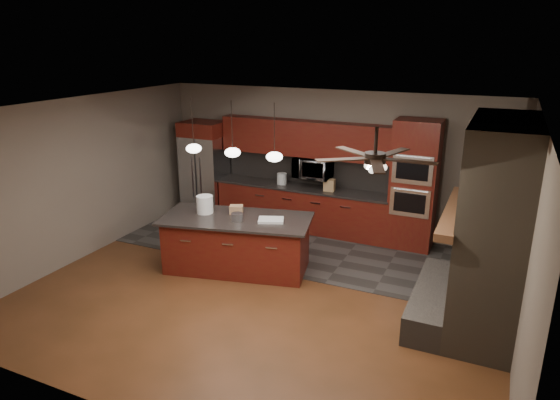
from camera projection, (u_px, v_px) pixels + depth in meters
The scene contains 22 objects.
ground at pixel (264, 291), 7.72m from camera, with size 7.00×7.00×0.00m, color brown.
ceiling at pixel (262, 109), 6.86m from camera, with size 7.00×6.00×0.02m, color white.
back_wall at pixel (331, 161), 9.89m from camera, with size 7.00×0.02×2.80m, color #71675A.
right_wall at pixel (528, 244), 5.91m from camera, with size 0.02×6.00×2.80m, color #71675A.
left_wall at pixel (83, 178), 8.68m from camera, with size 0.02×6.00×2.80m, color #71675A.
slate_tile_patch at pixel (307, 248), 9.28m from camera, with size 7.00×2.40×0.01m, color #393633.
fireplace_column at pixel (487, 235), 6.47m from camera, with size 1.30×2.10×2.80m.
back_cabinetry at pixel (303, 186), 10.01m from camera, with size 3.59×0.64×2.20m.
oven_tower at pixel (414, 185), 9.01m from camera, with size 0.80×0.63×2.38m.
microwave at pixel (313, 168), 9.81m from camera, with size 0.73×0.41×0.50m, color silver.
refrigerator at pixel (205, 169), 10.74m from camera, with size 0.88×0.75×2.07m.
kitchen_island at pixel (237, 243), 8.32m from camera, with size 2.64×1.63×0.92m.
white_bucket at pixel (205, 204), 8.37m from camera, with size 0.28×0.28×0.30m, color white.
paint_can at pixel (237, 217), 8.02m from camera, with size 0.19×0.19×0.13m, color #A7A7AB.
paint_tray at pixel (271, 220), 8.02m from camera, with size 0.40×0.28×0.04m, color silver.
cardboard_box at pixel (236, 209), 8.36m from camera, with size 0.22×0.16×0.14m, color #A27853.
counter_bucket at pixel (282, 179), 10.11m from camera, with size 0.20×0.20×0.22m, color silver.
counter_box at pixel (329, 185), 9.66m from camera, with size 0.21×0.16×0.23m, color tan.
pendant_left at pixel (194, 148), 8.38m from camera, with size 0.26×0.26×0.92m.
pendant_center at pixel (233, 152), 8.08m from camera, with size 0.26×0.26×0.92m.
pendant_right at pixel (274, 157), 7.78m from camera, with size 0.26×0.26×0.92m.
ceiling_fan at pixel (375, 157), 5.56m from camera, with size 1.27×1.33×0.41m.
Camera 1 is at (3.09, -6.19, 3.72)m, focal length 32.00 mm.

